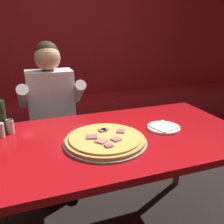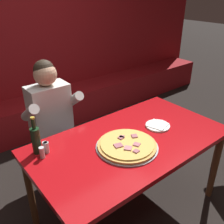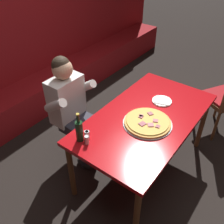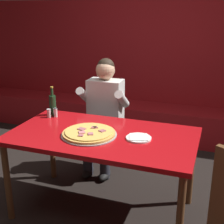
{
  "view_description": "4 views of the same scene",
  "coord_description": "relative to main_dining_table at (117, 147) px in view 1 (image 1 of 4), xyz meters",
  "views": [
    {
      "loc": [
        -0.49,
        -1.27,
        1.39
      ],
      "look_at": [
        0.08,
        0.31,
        0.81
      ],
      "focal_mm": 40.0,
      "sensor_mm": 36.0,
      "label": 1
    },
    {
      "loc": [
        -1.16,
        -1.2,
        1.86
      ],
      "look_at": [
        0.01,
        0.25,
        0.9
      ],
      "focal_mm": 40.0,
      "sensor_mm": 36.0,
      "label": 2
    },
    {
      "loc": [
        -1.76,
        -0.89,
        2.31
      ],
      "look_at": [
        -0.15,
        0.32,
        0.76
      ],
      "focal_mm": 40.0,
      "sensor_mm": 36.0,
      "label": 3
    },
    {
      "loc": [
        0.9,
        -2.3,
        1.79
      ],
      "look_at": [
        0.07,
        0.05,
        0.95
      ],
      "focal_mm": 50.0,
      "sensor_mm": 36.0,
      "label": 4
    }
  ],
  "objects": [
    {
      "name": "pizza",
      "position": [
        -0.1,
        -0.07,
        0.09
      ],
      "size": [
        0.47,
        0.47,
        0.05
      ],
      "color": "#9E9EA3",
      "rests_on": "main_dining_table"
    },
    {
      "name": "booth_bench",
      "position": [
        0.0,
        1.86,
        -0.46
      ],
      "size": [
        6.46,
        0.48,
        0.46
      ],
      "primitive_type": "cube",
      "color": "maroon",
      "rests_on": "ground_plane"
    },
    {
      "name": "booth_wall_panel",
      "position": [
        0.0,
        2.18,
        0.26
      ],
      "size": [
        6.8,
        0.16,
        1.9
      ],
      "primitive_type": "cube",
      "color": "maroon",
      "rests_on": "ground_plane"
    },
    {
      "name": "shaker_oregano",
      "position": [
        -0.59,
        0.26,
        0.11
      ],
      "size": [
        0.04,
        0.04,
        0.09
      ],
      "color": "silver",
      "rests_on": "main_dining_table"
    },
    {
      "name": "main_dining_table",
      "position": [
        0.0,
        0.0,
        0.0
      ],
      "size": [
        1.59,
        0.88,
        0.77
      ],
      "color": "brown",
      "rests_on": "ground_plane"
    },
    {
      "name": "plate_white_paper",
      "position": [
        0.32,
        -0.0,
        0.08
      ],
      "size": [
        0.21,
        0.21,
        0.02
      ],
      "color": "white",
      "rests_on": "main_dining_table"
    },
    {
      "name": "shaker_parmesan",
      "position": [
        -0.6,
        0.26,
        0.11
      ],
      "size": [
        0.04,
        0.04,
        0.09
      ],
      "color": "silver",
      "rests_on": "main_dining_table"
    },
    {
      "name": "beer_bottle",
      "position": [
        -0.65,
        0.3,
        0.18
      ],
      "size": [
        0.07,
        0.07,
        0.29
      ],
      "color": "#19381E",
      "rests_on": "main_dining_table"
    },
    {
      "name": "shaker_red_pepper_flakes",
      "position": [
        -0.65,
        0.22,
        0.11
      ],
      "size": [
        0.04,
        0.04,
        0.09
      ],
      "color": "silver",
      "rests_on": "main_dining_table"
    },
    {
      "name": "diner_seated_blue_shirt",
      "position": [
        -0.29,
        0.75,
        0.01
      ],
      "size": [
        0.53,
        0.53,
        1.27
      ],
      "color": "black",
      "rests_on": "ground_plane"
    }
  ]
}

